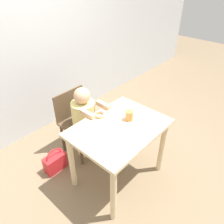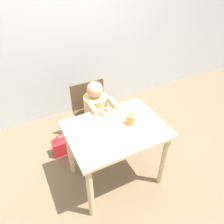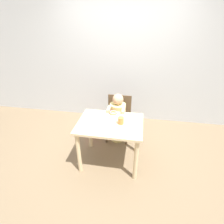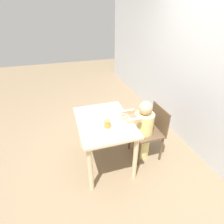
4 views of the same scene
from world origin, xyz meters
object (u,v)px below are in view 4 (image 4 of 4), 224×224
object	(u,v)px
chair	(150,131)
cup	(108,124)
child_figure	(143,131)
donut	(124,116)
handbag	(133,132)

from	to	relation	value
chair	cup	xyz separation A→B (m)	(0.12, -0.69, 0.34)
chair	cup	distance (m)	0.78
child_figure	donut	world-z (taller)	child_figure
donut	cup	distance (m)	0.32
handbag	chair	bearing A→B (deg)	7.70
chair	donut	world-z (taller)	chair
donut	handbag	world-z (taller)	donut
cup	child_figure	bearing A→B (deg)	102.12
chair	handbag	world-z (taller)	chair
chair	handbag	bearing A→B (deg)	-172.30
chair	child_figure	size ratio (longest dim) A/B	0.86
chair	donut	xyz separation A→B (m)	(-0.03, -0.41, 0.31)
child_figure	chair	bearing A→B (deg)	90.00
child_figure	cup	xyz separation A→B (m)	(0.12, -0.57, 0.32)
chair	child_figure	bearing A→B (deg)	-90.00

